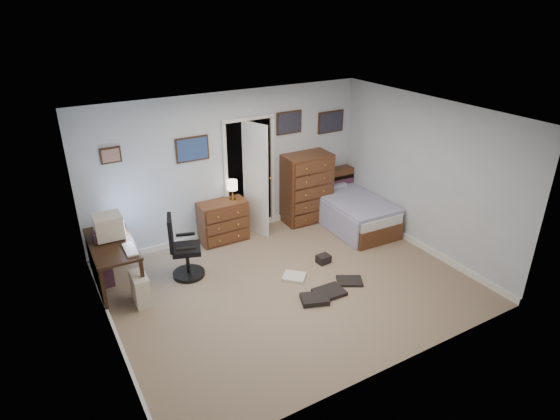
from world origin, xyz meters
The scene contains 15 objects.
floor centered at (0.00, 0.00, -0.01)m, with size 5.00×4.00×0.02m, color gray.
computer_desk centered at (-2.29, 1.22, 0.57)m, with size 0.62×1.30×0.74m.
crt_monitor centered at (-2.18, 1.37, 0.92)m, with size 0.39×0.36×0.35m.
keyboard centered at (-2.02, 0.87, 0.75)m, with size 0.15×0.39×0.02m, color beige.
pc_tower centered at (-2.00, 0.67, 0.22)m, with size 0.21×0.42×0.44m.
office_chair centered at (-1.26, 1.02, 0.39)m, with size 0.61×0.61×1.00m.
media_stack centered at (-2.32, 1.35, 0.44)m, with size 0.18×0.18×0.88m, color maroon.
low_dresser centered at (-0.28, 1.77, 0.36)m, with size 0.81×0.40×0.72m, color brown.
table_lamp centered at (-0.08, 1.78, 0.98)m, with size 0.18×0.18×0.35m.
doorway centered at (0.35, 2.27, 1.00)m, with size 0.96×1.12×2.05m.
tall_dresser centered at (1.39, 1.75, 0.65)m, with size 0.88×0.52×1.29m, color brown.
headboard_bookcase centered at (2.29, 1.86, 0.45)m, with size 0.95×0.28×0.84m.
bed centered at (1.99, 1.15, 0.28)m, with size 1.04×1.84×0.59m.
wall_posters centered at (0.57, 1.98, 1.75)m, with size 4.38×0.04×0.60m.
floor_clutter centered at (0.38, -0.26, 0.03)m, with size 1.17×1.08×0.13m.
Camera 1 is at (-3.02, -4.93, 3.89)m, focal length 30.00 mm.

